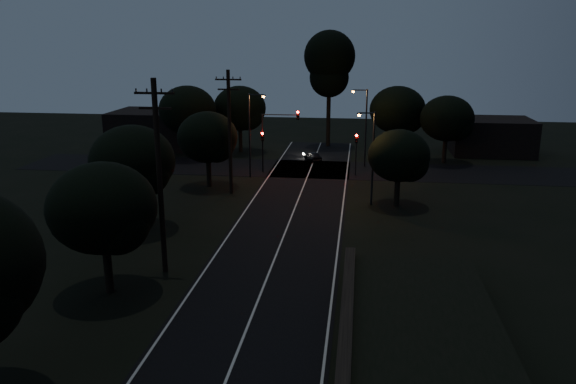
# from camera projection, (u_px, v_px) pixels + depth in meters

# --- Properties ---
(road_surface) EXTENTS (60.00, 70.00, 0.03)m
(road_surface) POSITION_uv_depth(u_px,v_px,m) (299.00, 198.00, 47.11)
(road_surface) COLOR black
(road_surface) RESTS_ON ground
(utility_pole_mid) EXTENTS (2.20, 0.30, 11.00)m
(utility_pole_mid) POSITION_uv_depth(u_px,v_px,m) (159.00, 175.00, 30.91)
(utility_pole_mid) COLOR black
(utility_pole_mid) RESTS_ON ground
(utility_pole_far) EXTENTS (2.20, 0.30, 10.50)m
(utility_pole_far) POSITION_uv_depth(u_px,v_px,m) (230.00, 130.00, 47.23)
(utility_pole_far) COLOR black
(utility_pole_far) RESTS_ON ground
(tree_left_b) EXTENTS (5.53, 5.53, 7.03)m
(tree_left_b) POSITION_uv_depth(u_px,v_px,m) (105.00, 211.00, 28.48)
(tree_left_b) COLOR black
(tree_left_b) RESTS_ON ground
(tree_left_c) EXTENTS (5.82, 5.82, 7.36)m
(tree_left_c) POSITION_uv_depth(u_px,v_px,m) (135.00, 163.00, 38.29)
(tree_left_c) COLOR black
(tree_left_c) RESTS_ON ground
(tree_left_d) EXTENTS (5.35, 5.35, 6.78)m
(tree_left_d) POSITION_uv_depth(u_px,v_px,m) (209.00, 139.00, 49.62)
(tree_left_d) COLOR black
(tree_left_d) RESTS_ON ground
(tree_far_nw) EXTENTS (6.08, 6.08, 7.70)m
(tree_far_nw) POSITION_uv_depth(u_px,v_px,m) (241.00, 110.00, 64.80)
(tree_far_nw) COLOR black
(tree_far_nw) RESTS_ON ground
(tree_far_w) EXTENTS (6.27, 6.27, 8.00)m
(tree_far_w) POSITION_uv_depth(u_px,v_px,m) (189.00, 111.00, 61.53)
(tree_far_w) COLOR black
(tree_far_w) RESTS_ON ground
(tree_far_ne) EXTENTS (6.22, 6.22, 7.87)m
(tree_far_ne) POSITION_uv_depth(u_px,v_px,m) (400.00, 111.00, 62.54)
(tree_far_ne) COLOR black
(tree_far_ne) RESTS_ON ground
(tree_far_e) EXTENTS (5.66, 5.66, 7.18)m
(tree_far_e) POSITION_uv_depth(u_px,v_px,m) (449.00, 120.00, 59.19)
(tree_far_e) COLOR black
(tree_far_e) RESTS_ON ground
(tree_right_a) EXTENTS (4.85, 4.85, 6.17)m
(tree_right_a) POSITION_uv_depth(u_px,v_px,m) (401.00, 157.00, 43.87)
(tree_right_a) COLOR black
(tree_right_a) RESTS_ON ground
(tall_pine) EXTENTS (6.13, 6.13, 13.94)m
(tall_pine) POSITION_uv_depth(u_px,v_px,m) (329.00, 63.00, 67.14)
(tall_pine) COLOR black
(tall_pine) RESTS_ON ground
(building_left) EXTENTS (10.00, 8.00, 4.40)m
(building_left) POSITION_uv_depth(u_px,v_px,m) (156.00, 129.00, 68.96)
(building_left) COLOR black
(building_left) RESTS_ON ground
(building_right) EXTENTS (9.00, 7.00, 4.00)m
(building_right) POSITION_uv_depth(u_px,v_px,m) (491.00, 136.00, 65.02)
(building_right) COLOR black
(building_right) RESTS_ON ground
(signal_left) EXTENTS (0.28, 0.35, 4.10)m
(signal_left) POSITION_uv_depth(u_px,v_px,m) (263.00, 144.00, 55.40)
(signal_left) COLOR black
(signal_left) RESTS_ON ground
(signal_right) EXTENTS (0.28, 0.35, 4.10)m
(signal_right) POSITION_uv_depth(u_px,v_px,m) (356.00, 147.00, 54.27)
(signal_right) COLOR black
(signal_right) RESTS_ON ground
(signal_mast) EXTENTS (3.70, 0.35, 6.25)m
(signal_mast) POSITION_uv_depth(u_px,v_px,m) (279.00, 130.00, 54.80)
(signal_mast) COLOR black
(signal_mast) RESTS_ON ground
(streetlight_a) EXTENTS (1.66, 0.26, 8.00)m
(streetlight_a) POSITION_uv_depth(u_px,v_px,m) (251.00, 129.00, 53.11)
(streetlight_a) COLOR black
(streetlight_a) RESTS_ON ground
(streetlight_b) EXTENTS (1.66, 0.26, 8.00)m
(streetlight_b) POSITION_uv_depth(u_px,v_px,m) (364.00, 122.00, 57.53)
(streetlight_b) COLOR black
(streetlight_b) RESTS_ON ground
(streetlight_c) EXTENTS (1.46, 0.26, 7.50)m
(streetlight_c) POSITION_uv_depth(u_px,v_px,m) (371.00, 152.00, 44.16)
(streetlight_c) COLOR black
(streetlight_c) RESTS_ON ground
(car) EXTENTS (2.38, 3.30, 1.04)m
(car) POSITION_uv_depth(u_px,v_px,m) (313.00, 156.00, 61.21)
(car) COLOR black
(car) RESTS_ON ground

